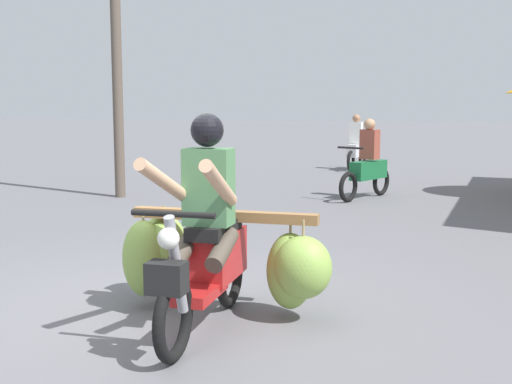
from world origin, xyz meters
The scene contains 5 objects.
ground_plane centered at (0.00, 0.00, 0.00)m, with size 120.00×120.00×0.00m, color slate.
motorbike_main_loaded centered at (0.58, 0.07, 0.53)m, with size 1.78×1.76×1.58m.
motorbike_distant_ahead_left centered at (0.31, 6.95, 0.57)m, with size 0.70×1.56×1.40m.
motorbike_distant_ahead_right centered at (-1.04, 11.89, 0.57)m, with size 0.50×1.62×1.40m.
utility_pole centered at (-3.84, 5.47, 2.85)m, with size 0.18×0.18×5.71m, color brown.
Camera 1 is at (2.70, -4.36, 1.64)m, focal length 45.73 mm.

